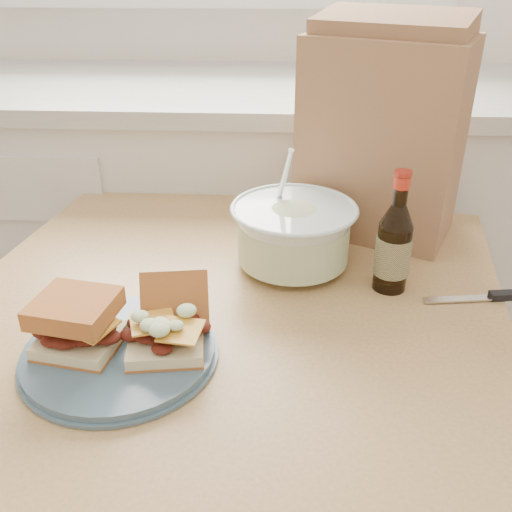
{
  "coord_description": "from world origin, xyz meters",
  "views": [
    {
      "loc": [
        0.2,
        0.17,
        1.26
      ],
      "look_at": [
        0.16,
        0.96,
        0.82
      ],
      "focal_mm": 40.0,
      "sensor_mm": 36.0,
      "label": 1
    }
  ],
  "objects_px": {
    "paper_bag": "(382,138)",
    "beer_bottle": "(394,246)",
    "dining_table": "(227,356)",
    "coleslaw_bowl": "(293,237)",
    "plate": "(120,353)"
  },
  "relations": [
    {
      "from": "paper_bag",
      "to": "beer_bottle",
      "type": "bearing_deg",
      "value": -66.96
    },
    {
      "from": "dining_table",
      "to": "coleslaw_bowl",
      "type": "distance_m",
      "value": 0.24
    },
    {
      "from": "plate",
      "to": "beer_bottle",
      "type": "bearing_deg",
      "value": 27.34
    },
    {
      "from": "plate",
      "to": "paper_bag",
      "type": "relative_size",
      "value": 0.71
    },
    {
      "from": "coleslaw_bowl",
      "to": "beer_bottle",
      "type": "relative_size",
      "value": 1.07
    },
    {
      "from": "beer_bottle",
      "to": "paper_bag",
      "type": "xyz_separation_m",
      "value": [
        0.0,
        0.24,
        0.11
      ]
    },
    {
      "from": "dining_table",
      "to": "paper_bag",
      "type": "height_order",
      "value": "paper_bag"
    },
    {
      "from": "dining_table",
      "to": "coleslaw_bowl",
      "type": "xyz_separation_m",
      "value": [
        0.11,
        0.13,
        0.17
      ]
    },
    {
      "from": "dining_table",
      "to": "paper_bag",
      "type": "xyz_separation_m",
      "value": [
        0.27,
        0.3,
        0.3
      ]
    },
    {
      "from": "dining_table",
      "to": "plate",
      "type": "xyz_separation_m",
      "value": [
        -0.13,
        -0.15,
        0.12
      ]
    },
    {
      "from": "dining_table",
      "to": "coleslaw_bowl",
      "type": "relative_size",
      "value": 4.58
    },
    {
      "from": "dining_table",
      "to": "paper_bag",
      "type": "distance_m",
      "value": 0.5
    },
    {
      "from": "plate",
      "to": "paper_bag",
      "type": "bearing_deg",
      "value": 47.52
    },
    {
      "from": "dining_table",
      "to": "plate",
      "type": "bearing_deg",
      "value": -123.54
    },
    {
      "from": "paper_bag",
      "to": "coleslaw_bowl",
      "type": "bearing_deg",
      "value": -111.09
    }
  ]
}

